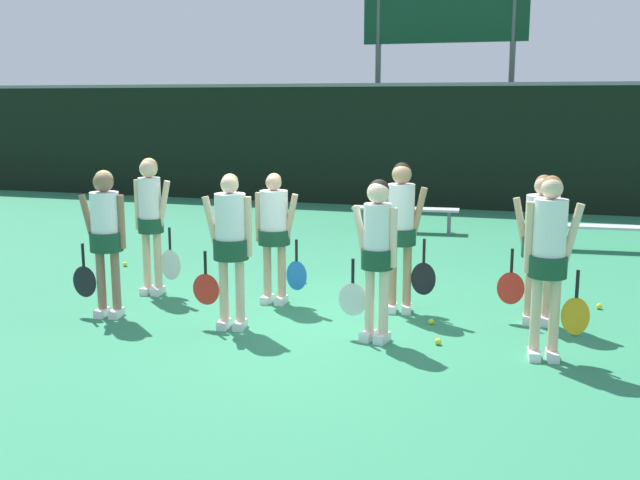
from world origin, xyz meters
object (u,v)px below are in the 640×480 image
object	(u,v)px
tennis_ball_3	(575,333)
player_7	(541,237)
bench_courtside	(593,229)
player_6	(401,224)
tennis_ball_2	(431,322)
tennis_ball_1	(304,281)
player_2	(377,246)
tennis_ball_0	(438,341)
scoreboard	(444,27)
player_0	(105,230)
bench_far	(405,211)
tennis_ball_8	(599,306)
player_4	(151,214)
tennis_ball_9	(125,264)
player_1	(230,238)
tennis_ball_5	(166,267)
player_3	(549,252)
player_5	(275,227)

from	to	relation	value
tennis_ball_3	player_7	bearing A→B (deg)	139.64
bench_courtside	player_6	world-z (taller)	player_6
player_6	tennis_ball_3	size ratio (longest dim) A/B	27.05
player_6	tennis_ball_2	size ratio (longest dim) A/B	27.13
tennis_ball_1	player_7	bearing A→B (deg)	-17.92
player_2	tennis_ball_0	size ratio (longest dim) A/B	23.78
scoreboard	player_0	distance (m)	12.01
scoreboard	player_7	bearing A→B (deg)	-75.93
scoreboard	player_6	bearing A→B (deg)	-84.39
bench_far	player_2	xyz separation A→B (m)	(0.94, -6.56, 0.60)
tennis_ball_8	player_4	bearing A→B (deg)	-170.50
player_0	tennis_ball_3	distance (m)	5.32
player_2	player_0	bearing A→B (deg)	-169.08
player_7	player_2	bearing A→B (deg)	-145.98
player_6	tennis_ball_0	world-z (taller)	player_6
player_0	tennis_ball_9	size ratio (longest dim) A/B	24.56
player_1	tennis_ball_5	size ratio (longest dim) A/B	25.44
player_1	tennis_ball_9	xyz separation A→B (m)	(-2.79, 2.37, -0.97)
player_0	tennis_ball_0	bearing A→B (deg)	-8.37
player_1	player_6	bearing A→B (deg)	27.23
player_3	player_7	bearing A→B (deg)	86.80
player_4	tennis_ball_3	world-z (taller)	player_4
tennis_ball_5	tennis_ball_9	bearing A→B (deg)	-176.18
player_2	player_3	world-z (taller)	player_3
bench_courtside	tennis_ball_0	distance (m)	5.95
player_4	tennis_ball_2	world-z (taller)	player_4
scoreboard	player_6	size ratio (longest dim) A/B	3.04
bench_far	player_6	bearing A→B (deg)	-84.83
player_7	tennis_ball_0	bearing A→B (deg)	-132.27
tennis_ball_5	tennis_ball_8	world-z (taller)	tennis_ball_8
player_0	player_3	distance (m)	4.85
player_7	player_0	bearing A→B (deg)	-167.44
player_1	bench_far	bearing A→B (deg)	75.68
bench_far	tennis_ball_3	size ratio (longest dim) A/B	31.19
tennis_ball_1	tennis_ball_8	bearing A→B (deg)	-2.61
player_7	tennis_ball_9	size ratio (longest dim) A/B	24.21
player_3	player_5	world-z (taller)	player_3
player_6	tennis_ball_9	xyz separation A→B (m)	(-4.44, 1.19, -1.02)
tennis_ball_8	player_1	bearing A→B (deg)	-153.09
player_2	tennis_ball_5	bearing A→B (deg)	157.85
player_2	player_7	xyz separation A→B (m)	(1.59, 1.12, -0.01)
scoreboard	tennis_ball_1	bearing A→B (deg)	-93.24
tennis_ball_9	player_1	bearing A→B (deg)	-40.28
player_0	tennis_ball_9	xyz separation A→B (m)	(-1.25, 2.36, -0.98)
tennis_ball_0	player_5	bearing A→B (deg)	154.44
player_0	tennis_ball_2	distance (m)	3.84
player_2	player_4	xyz separation A→B (m)	(-3.18, 1.03, 0.04)
player_5	tennis_ball_0	world-z (taller)	player_5
player_5	tennis_ball_9	size ratio (longest dim) A/B	23.27
player_0	player_1	xyz separation A→B (m)	(1.55, -0.01, -0.01)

